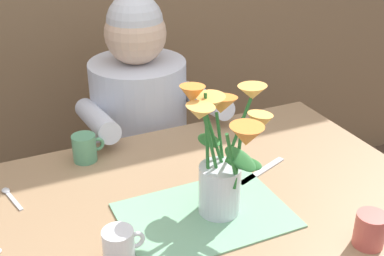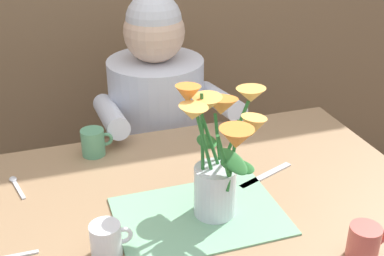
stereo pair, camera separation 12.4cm
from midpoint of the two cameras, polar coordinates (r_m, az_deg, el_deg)
dining_table at (r=1.35m, az=3.05°, el=-11.56°), size 1.20×0.80×0.74m
seated_person at (r=1.90m, az=-1.96°, el=-2.06°), size 0.45×0.47×1.14m
striped_placemat at (r=1.24m, az=3.80°, el=-9.95°), size 0.40×0.28×0.00m
flower_vase at (r=1.16m, az=6.12°, el=-2.91°), size 0.24×0.31×0.33m
dinner_knife at (r=1.41m, az=10.84°, el=-5.35°), size 0.18×0.09×0.00m
coffee_cup at (r=1.49m, az=-8.72°, el=-1.67°), size 0.09×0.07×0.08m
tea_cup at (r=1.18m, az=21.82°, el=-12.00°), size 0.09×0.07×0.08m
ceramic_mug at (r=1.11m, az=-6.39°, el=-12.60°), size 0.09×0.07×0.08m
spoon_2 at (r=1.41m, az=-16.93°, el=-6.13°), size 0.04×0.12×0.01m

